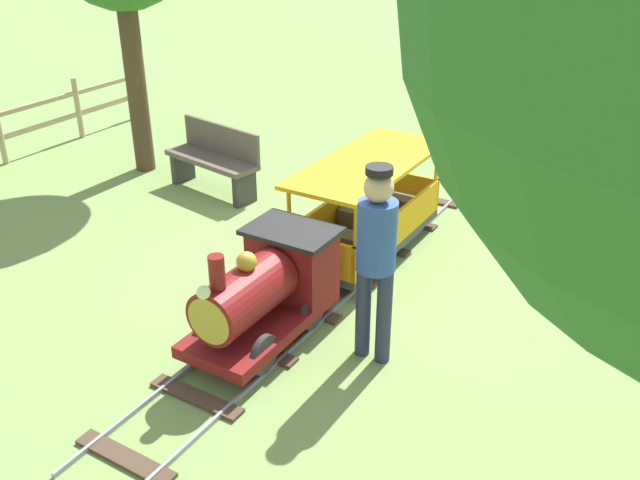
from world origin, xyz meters
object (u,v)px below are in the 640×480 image
Objects in this scene: passenger_car at (368,216)px; conductor_person at (376,251)px; park_bench at (214,159)px; locomotive at (267,287)px.

passenger_car is 1.23× the size of conductor_person.
conductor_person reaches higher than park_bench.
conductor_person reaches higher than passenger_car.
passenger_car is at bearing 167.90° from park_bench.
conductor_person is 3.87m from park_bench.
locomotive reaches higher than park_bench.
conductor_person is at bearing 119.12° from passenger_car.
park_bench is (3.23, -2.05, -0.54)m from conductor_person.
passenger_car is (0.00, -1.75, -0.06)m from locomotive.
locomotive is at bearing 90.00° from passenger_car.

